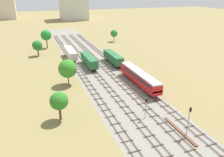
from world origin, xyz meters
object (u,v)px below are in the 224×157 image
Objects in this scene: freight_boxcar_far_left_midfar at (70,53)px; signal_post_nearest at (189,118)px; signal_post_near at (146,105)px; diesel_railcar_centre_nearest at (139,77)px; freight_boxcar_left_near at (89,60)px; freight_boxcar_centre_mid at (113,57)px.

freight_boxcar_far_left_midfar is 2.35× the size of signal_post_nearest.
signal_post_nearest is (11.24, -57.58, 1.30)m from freight_boxcar_far_left_midfar.
freight_boxcar_far_left_midfar is 50.05m from signal_post_near.
signal_post_near is (6.74, -49.59, 0.63)m from freight_boxcar_far_left_midfar.
diesel_railcar_centre_nearest is 17.85m from signal_post_near.
freight_boxcar_left_near and freight_boxcar_far_left_midfar have the same top height.
signal_post_near reaches higher than freight_boxcar_left_near.
diesel_railcar_centre_nearest reaches higher than freight_boxcar_centre_mid.
signal_post_nearest is (-2.25, -24.51, 1.16)m from diesel_railcar_centre_nearest.
freight_boxcar_left_near is 9.00m from freight_boxcar_centre_mid.
freight_boxcar_centre_mid is 17.81m from freight_boxcar_far_left_midfar.
freight_boxcar_left_near is 46.30m from signal_post_nearest.
freight_boxcar_left_near is at bearing 112.92° from diesel_railcar_centre_nearest.
freight_boxcar_left_near is 1.00× the size of freight_boxcar_centre_mid.
signal_post_nearest reaches higher than freight_boxcar_left_near.
diesel_railcar_centre_nearest is at bearing -67.08° from freight_boxcar_left_near.
signal_post_near is at bearing -86.60° from freight_boxcar_left_near.
diesel_railcar_centre_nearest is at bearing 84.76° from signal_post_nearest.
freight_boxcar_centre_mid is at bearing 1.15° from freight_boxcar_left_near.
signal_post_near is (-4.50, 8.00, -0.68)m from signal_post_nearest.
signal_post_nearest is (6.74, -45.79, 1.30)m from freight_boxcar_left_near.
freight_boxcar_centre_mid is 38.57m from signal_post_near.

